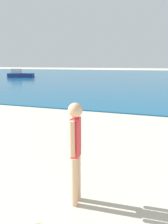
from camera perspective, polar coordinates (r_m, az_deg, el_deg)
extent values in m
cube|color=#14567F|center=(39.14, 15.26, 9.65)|extent=(160.00, 60.00, 0.06)
cylinder|color=#DDAD84|center=(3.39, -2.66, -18.75)|extent=(0.11, 0.11, 0.80)
cylinder|color=#DDAD84|center=(3.50, -1.83, -17.58)|extent=(0.11, 0.11, 0.80)
cube|color=red|center=(3.13, -2.35, -7.11)|extent=(0.12, 0.19, 0.60)
sphere|color=#DDAD84|center=(3.01, -2.43, 0.53)|extent=(0.22, 0.22, 0.22)
cylinder|color=#DDAD84|center=(2.99, -3.33, -7.45)|extent=(0.08, 0.08, 0.54)
cylinder|color=#DDAD84|center=(3.26, -1.47, -5.69)|extent=(0.08, 0.08, 0.54)
cube|color=navy|center=(34.05, -16.97, 9.64)|extent=(4.10, 2.28, 0.62)
cube|color=silver|center=(34.26, -18.18, 10.69)|extent=(1.59, 1.23, 0.70)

